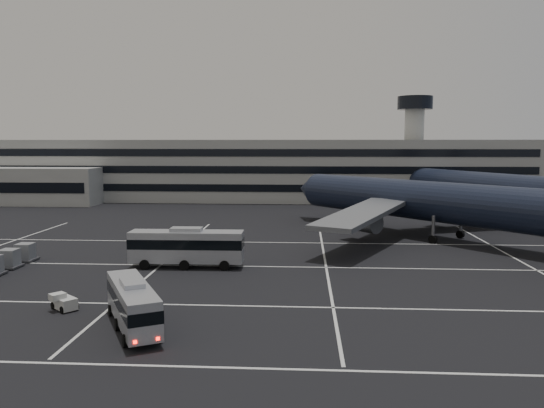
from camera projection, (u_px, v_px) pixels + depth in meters
The scene contains 9 objects.
ground at pixel (209, 275), 53.52m from camera, with size 260.00×260.00×0.00m, color black.
lane_markings at pixel (219, 273), 54.18m from camera, with size 90.00×55.62×0.01m.
terminal at pixel (251, 171), 123.45m from camera, with size 125.00×26.00×24.00m.
hills at pixel (324, 204), 222.37m from camera, with size 352.00×180.00×44.00m.
trijet_main at pixel (439, 202), 72.91m from camera, with size 42.75×46.52×18.08m.
trijet_far at pixel (483, 186), 97.11m from camera, with size 31.41×54.44×18.08m.
bus_near at pixel (133, 302), 37.94m from camera, with size 6.67×9.87×3.51m.
bus_far at pixel (187, 246), 56.70m from camera, with size 12.18×3.20×4.29m.
tug_b at pixel (65, 302), 42.26m from camera, with size 2.54×2.43×1.42m.
Camera 1 is at (9.59, -51.86, 13.24)m, focal length 35.00 mm.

